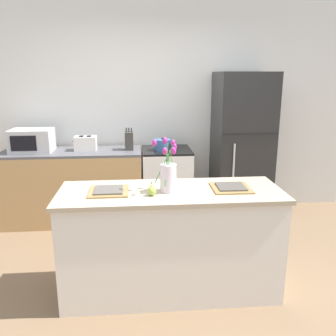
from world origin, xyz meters
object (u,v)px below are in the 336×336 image
Objects in this scene: toaster at (86,143)px; plate_setting_left at (109,191)px; microwave at (32,141)px; flower_vase at (168,175)px; cooking_pot at (162,145)px; pear_figurine at (152,190)px; stove_range at (167,184)px; plate_setting_right at (231,187)px; knife_block at (129,141)px; refrigerator at (242,147)px.

plate_setting_left is at bearing -76.36° from toaster.
microwave is at bearing -176.74° from toaster.
flower_vase is 0.49m from plate_setting_left.
pear_figurine is at bearing -96.90° from cooking_pot.
stove_range is 1.71m from plate_setting_right.
pear_figurine is 0.41× the size of knife_block.
refrigerator reaches higher than stove_range.
pear_figurine reaches higher than plate_setting_right.
pear_figurine is at bearing -125.10° from refrigerator.
pear_figurine is (-1.21, -1.72, 0.02)m from refrigerator.
knife_block is (1.15, 0.02, -0.02)m from microwave.
stove_range is 1.13m from toaster.
microwave is (-2.56, -0.00, 0.12)m from refrigerator.
plate_setting_left is at bearing -94.74° from knife_block.
flower_vase is 3.93× the size of pear_figurine.
refrigerator reaches higher than knife_block.
stove_range is at bearing -179.96° from refrigerator.
refrigerator reaches higher than flower_vase.
cooking_pot is (-0.06, -0.05, 0.52)m from stove_range.
cooking_pot is at bearing -176.84° from refrigerator.
plate_setting_right is 1.52× the size of cooking_pot.
microwave is (-1.49, 1.63, 0.00)m from flower_vase.
toaster reaches higher than stove_range.
pear_figurine is 0.35× the size of plate_setting_right.
flower_vase is at bearing -47.49° from microwave.
knife_block is (-0.40, 0.07, 0.04)m from cooking_pot.
plate_setting_right is at bearing -49.72° from toaster.
refrigerator is 5.85× the size of plate_setting_left.
stove_range is 3.22× the size of toaster.
flower_vase is at bearing -123.40° from refrigerator.
flower_vase is 1.54× the size of toaster.
pear_figurine is 0.23× the size of microwave.
flower_vase is 1.38× the size of plate_setting_right.
stove_range is 1.72m from microwave.
stove_range is 1.88× the size of microwave.
refrigerator is 8.89× the size of cooking_pot.
pear_figurine reaches higher than stove_range.
refrigerator is 2.10m from pear_figurine.
plate_setting_right is at bearing -76.16° from stove_range.
knife_block is at bearing 0.95° from microwave.
flower_vase is at bearing -3.51° from plate_setting_left.
toaster is at bearing 178.99° from refrigerator.
plate_setting_left is 1.16× the size of knife_block.
toaster is 0.53m from knife_block.
microwave is at bearing 141.49° from plate_setting_right.
stove_range is at bearing 44.80° from cooking_pot.
plate_setting_right is (0.65, 0.12, -0.03)m from pear_figurine.
toaster is at bearing 112.75° from pear_figurine.
refrigerator is 1.01m from cooking_pot.
refrigerator is at bearing -0.72° from knife_block.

